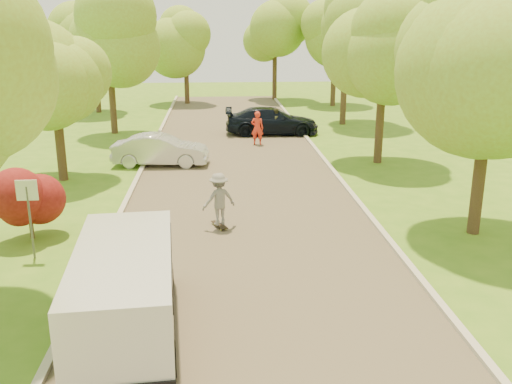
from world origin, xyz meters
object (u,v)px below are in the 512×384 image
object	(u,v)px
dark_sedan	(272,121)
person_striped	(257,128)
street_sign	(28,203)
longboard	(219,225)
skateboarder	(219,199)
minivan	(125,290)
silver_sedan	(161,150)
person_olive	(275,122)

from	to	relation	value
dark_sedan	person_striped	world-z (taller)	person_striped
street_sign	longboard	distance (m)	5.57
street_sign	skateboarder	xyz separation A→B (m)	(4.99, 2.00, -0.64)
minivan	longboard	bearing A→B (deg)	67.78
silver_sedan	person_olive	size ratio (longest dim) A/B	2.70
minivan	person_olive	distance (m)	21.16
street_sign	minivan	distance (m)	5.12
minivan	skateboarder	distance (m)	6.36
longboard	minivan	bearing A→B (deg)	49.93
longboard	skateboarder	distance (m)	0.83
longboard	person_striped	size ratio (longest dim) A/B	0.50
dark_sedan	person_olive	distance (m)	0.61
street_sign	silver_sedan	bearing A→B (deg)	76.19
silver_sedan	street_sign	bearing A→B (deg)	170.92
street_sign	skateboarder	size ratio (longest dim) A/B	1.34
silver_sedan	skateboarder	size ratio (longest dim) A/B	2.56
street_sign	skateboarder	distance (m)	5.41
longboard	skateboarder	bearing A→B (deg)	67.65
dark_sedan	silver_sedan	bearing A→B (deg)	142.80
person_striped	person_olive	world-z (taller)	person_striped
longboard	person_striped	distance (m)	12.43
longboard	dark_sedan	bearing A→B (deg)	-124.03
skateboarder	person_olive	bearing A→B (deg)	-125.01
silver_sedan	person_striped	distance (m)	6.11
longboard	person_striped	bearing A→B (deg)	-122.01
street_sign	silver_sedan	world-z (taller)	street_sign
minivan	longboard	size ratio (longest dim) A/B	5.81
street_sign	silver_sedan	distance (m)	10.51
minivan	person_striped	size ratio (longest dim) A/B	2.88
dark_sedan	person_olive	size ratio (longest dim) A/B	3.36
street_sign	dark_sedan	size ratio (longest dim) A/B	0.42
street_sign	person_striped	xyz separation A→B (m)	(7.07, 14.23, -0.70)
dark_sedan	longboard	bearing A→B (deg)	170.27
dark_sedan	longboard	distance (m)	15.39
minivan	person_striped	distance (m)	18.73
minivan	dark_sedan	xyz separation A→B (m)	(5.05, 21.12, -0.20)
street_sign	longboard	size ratio (longest dim) A/B	2.53
minivan	dark_sedan	bearing A→B (deg)	72.05
silver_sedan	longboard	world-z (taller)	silver_sedan
minivan	person_striped	bearing A→B (deg)	73.10
silver_sedan	person_olive	distance (m)	8.51
skateboarder	street_sign	bearing A→B (deg)	-0.54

